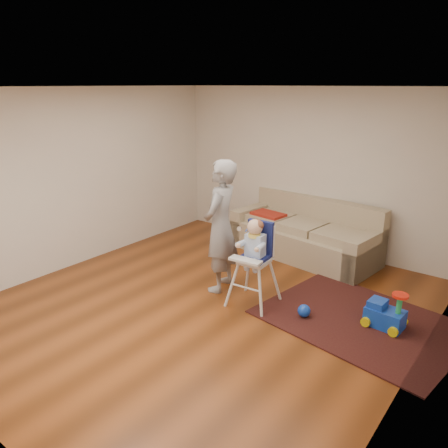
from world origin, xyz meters
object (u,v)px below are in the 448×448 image
Objects in this scene: ride_on_toy at (386,308)px; adult at (221,226)px; high_chair at (254,264)px; sofa at (304,229)px; side_table at (261,227)px; toy_ball at (304,311)px.

adult reaches higher than ride_on_toy.
sofa is at bearing 93.33° from high_chair.
ride_on_toy is at bearing 84.43° from adult.
adult is (-2.17, -0.34, 0.65)m from ride_on_toy.
ride_on_toy is at bearing -30.02° from side_table.
side_table is 2.74m from toy_ball.
sofa reaches higher than side_table.
side_table is 2.38m from high_chair.
sofa is at bearing 145.39° from ride_on_toy.
adult reaches higher than high_chair.
side_table is 0.30× the size of adult.
side_table is at bearing -177.45° from adult.
high_chair is at bearing -160.49° from ride_on_toy.
toy_ball is 0.14× the size of high_chair.
high_chair is at bearing 66.33° from adult.
side_table is at bearing 177.91° from sofa.
ride_on_toy is at bearing 10.76° from high_chair.
high_chair reaches higher than toy_ball.
toy_ball is (-0.85, -0.37, -0.15)m from ride_on_toy.
toy_ball is (0.98, -1.82, -0.37)m from sofa.
adult is (-0.62, 0.10, 0.35)m from high_chair.
high_chair is at bearing -174.80° from toy_ball.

